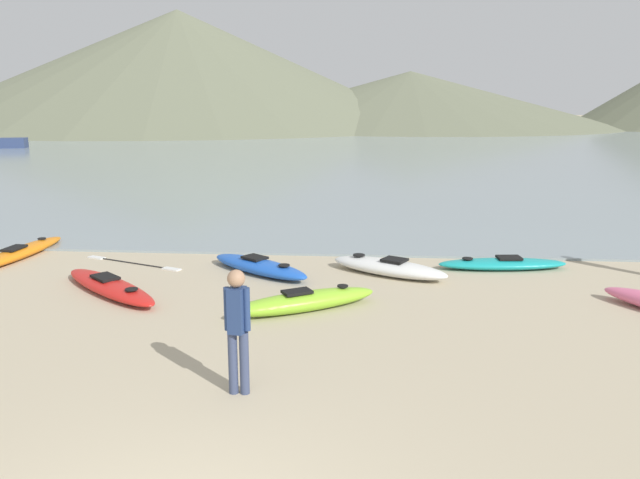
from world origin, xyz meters
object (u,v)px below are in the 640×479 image
Objects in this scene: kayak_on_sand_1 at (389,267)px; loose_paddle at (133,263)px; kayak_on_sand_5 at (259,266)px; person_near_foreground at (237,324)px; kayak_on_sand_0 at (110,286)px; moored_boat_0 at (233,133)px; kayak_on_sand_6 at (502,264)px; kayak_on_sand_3 at (19,253)px; kayak_on_sand_4 at (304,301)px.

kayak_on_sand_1 is 6.01m from loose_paddle.
kayak_on_sand_1 is at bearing 1.71° from kayak_on_sand_5.
person_near_foreground is (-2.11, -5.90, 0.78)m from kayak_on_sand_1.
kayak_on_sand_0 is at bearing 130.03° from person_near_foreground.
kayak_on_sand_1 is 56.01m from moored_boat_0.
person_near_foreground reaches higher than kayak_on_sand_6.
moored_boat_0 is at bearing 99.69° from loose_paddle.
kayak_on_sand_3 is (-3.35, 2.59, -0.00)m from kayak_on_sand_0.
kayak_on_sand_5 is (2.72, 1.68, 0.02)m from kayak_on_sand_0.
kayak_on_sand_3 is at bearing 171.50° from kayak_on_sand_5.
moored_boat_0 is 54.20m from loose_paddle.
kayak_on_sand_5 is at bearing 31.75° from kayak_on_sand_0.
kayak_on_sand_0 is 0.83× the size of kayak_on_sand_3.
kayak_on_sand_1 is 8.97m from kayak_on_sand_3.
kayak_on_sand_1 is 0.94× the size of kayak_on_sand_6.
kayak_on_sand_0 reaches higher than kayak_on_sand_6.
kayak_on_sand_6 is (5.46, 0.77, -0.03)m from kayak_on_sand_5.
moored_boat_0 reaches higher than kayak_on_sand_0.
kayak_on_sand_5 reaches higher than kayak_on_sand_3.
person_near_foreground reaches higher than moored_boat_0.
person_near_foreground is at bearing -49.97° from kayak_on_sand_0.
kayak_on_sand_3 is at bearing 155.31° from kayak_on_sand_4.
kayak_on_sand_5 is 5.92m from person_near_foreground.
kayak_on_sand_4 is 2.77m from kayak_on_sand_5.
kayak_on_sand_3 reaches higher than kayak_on_sand_6.
kayak_on_sand_4 is 0.82× the size of moored_boat_0.
kayak_on_sand_1 is at bearing -74.35° from moored_boat_0.
kayak_on_sand_4 is at bearing -142.38° from kayak_on_sand_6.
person_near_foreground reaches higher than kayak_on_sand_5.
kayak_on_sand_1 is at bearing -165.19° from kayak_on_sand_6.
kayak_on_sand_1 reaches higher than kayak_on_sand_3.
kayak_on_sand_1 is 0.83× the size of moored_boat_0.
kayak_on_sand_6 is (11.53, -0.14, -0.01)m from kayak_on_sand_3.
loose_paddle is (-3.87, 6.41, -0.94)m from person_near_foreground.
moored_boat_0 is (-6.17, 53.11, 0.37)m from kayak_on_sand_3.
kayak_on_sand_4 is at bearing -76.55° from moored_boat_0.
loose_paddle is at bearing 121.15° from person_near_foreground.
kayak_on_sand_4 is 5.30m from kayak_on_sand_6.
kayak_on_sand_4 reaches higher than kayak_on_sand_3.
kayak_on_sand_4 is at bearing -62.88° from kayak_on_sand_5.
kayak_on_sand_3 is 53.47m from moored_boat_0.
kayak_on_sand_6 is 0.89× the size of moored_boat_0.
kayak_on_sand_6 is at bearing 8.05° from kayak_on_sand_5.
kayak_on_sand_4 is at bearing 81.40° from person_near_foreground.
loose_paddle is at bearing 169.20° from kayak_on_sand_5.
kayak_on_sand_5 reaches higher than kayak_on_sand_6.
person_near_foreground is 7.55m from loose_paddle.
kayak_on_sand_0 is 1.13× the size of loose_paddle.
kayak_on_sand_6 is 1.13× the size of loose_paddle.
kayak_on_sand_3 is (-8.93, 0.82, -0.03)m from kayak_on_sand_1.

